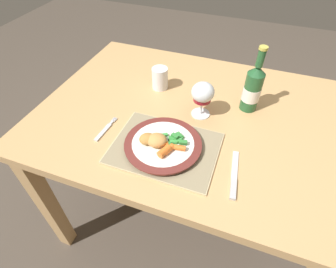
# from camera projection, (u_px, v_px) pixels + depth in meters

# --- Properties ---
(ground_plane) EXTENTS (6.00, 6.00, 0.00)m
(ground_plane) POSITION_uv_depth(u_px,v_px,m) (183.00, 209.00, 1.52)
(ground_plane) COLOR #4C4238
(dining_table) EXTENTS (1.15, 0.85, 0.74)m
(dining_table) POSITION_uv_depth(u_px,v_px,m) (189.00, 131.00, 1.08)
(dining_table) COLOR tan
(dining_table) RESTS_ON ground
(placemat) EXTENTS (0.35, 0.26, 0.01)m
(placemat) POSITION_uv_depth(u_px,v_px,m) (165.00, 148.00, 0.87)
(placemat) COLOR #CCB789
(placemat) RESTS_ON dining_table
(dinner_plate) EXTENTS (0.25, 0.25, 0.02)m
(dinner_plate) POSITION_uv_depth(u_px,v_px,m) (163.00, 145.00, 0.86)
(dinner_plate) COLOR white
(dinner_plate) RESTS_ON placemat
(breaded_croquettes) EXTENTS (0.10, 0.07, 0.04)m
(breaded_croquettes) POSITION_uv_depth(u_px,v_px,m) (153.00, 140.00, 0.84)
(breaded_croquettes) COLOR tan
(breaded_croquettes) RESTS_ON dinner_plate
(green_beans_pile) EXTENTS (0.09, 0.08, 0.02)m
(green_beans_pile) POSITION_uv_depth(u_px,v_px,m) (175.00, 139.00, 0.85)
(green_beans_pile) COLOR #338438
(green_beans_pile) RESTS_ON dinner_plate
(glazed_carrots) EXTENTS (0.08, 0.07, 0.02)m
(glazed_carrots) POSITION_uv_depth(u_px,v_px,m) (169.00, 149.00, 0.82)
(glazed_carrots) COLOR orange
(glazed_carrots) RESTS_ON dinner_plate
(fork) EXTENTS (0.02, 0.13, 0.01)m
(fork) POSITION_uv_depth(u_px,v_px,m) (105.00, 131.00, 0.93)
(fork) COLOR silver
(fork) RESTS_ON dining_table
(table_knife) EXTENTS (0.04, 0.19, 0.01)m
(table_knife) POSITION_uv_depth(u_px,v_px,m) (234.00, 178.00, 0.78)
(table_knife) COLOR silver
(table_knife) RESTS_ON dining_table
(wine_glass) EXTENTS (0.08, 0.08, 0.14)m
(wine_glass) POSITION_uv_depth(u_px,v_px,m) (203.00, 93.00, 0.93)
(wine_glass) COLOR silver
(wine_glass) RESTS_ON dining_table
(bottle) EXTENTS (0.07, 0.07, 0.25)m
(bottle) POSITION_uv_depth(u_px,v_px,m) (253.00, 88.00, 0.96)
(bottle) COLOR #23562D
(bottle) RESTS_ON dining_table
(drinking_cup) EXTENTS (0.07, 0.07, 0.09)m
(drinking_cup) POSITION_uv_depth(u_px,v_px,m) (160.00, 78.00, 1.09)
(drinking_cup) COLOR white
(drinking_cup) RESTS_ON dining_table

